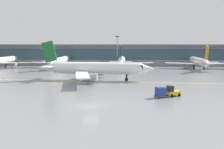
# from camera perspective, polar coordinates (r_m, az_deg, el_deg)

# --- Properties ---
(ground_plane) EXTENTS (400.00, 400.00, 0.00)m
(ground_plane) POSITION_cam_1_polar(r_m,az_deg,el_deg) (41.03, -4.99, -7.12)
(ground_plane) COLOR gray
(taxiway_centreline_stripe) EXTENTS (109.74, 8.33, 0.01)m
(taxiway_centreline_stripe) POSITION_cam_1_polar(r_m,az_deg,el_deg) (66.78, -3.72, -1.56)
(taxiway_centreline_stripe) COLOR yellow
(taxiway_centreline_stripe) RESTS_ON ground_plane
(terminal_concourse) EXTENTS (169.87, 11.00, 9.60)m
(terminal_concourse) POSITION_cam_1_polar(r_m,az_deg,el_deg) (121.75, 0.51, 4.71)
(terminal_concourse) COLOR #8C939E
(terminal_concourse) RESTS_ON ground_plane
(gate_airplane_0) EXTENTS (26.64, 28.64, 9.49)m
(gate_airplane_0) POSITION_cam_1_polar(r_m,az_deg,el_deg) (114.13, -23.75, 2.90)
(gate_airplane_0) COLOR silver
(gate_airplane_0) RESTS_ON ground_plane
(gate_airplane_1) EXTENTS (26.66, 28.59, 9.49)m
(gate_airplane_1) POSITION_cam_1_polar(r_m,az_deg,el_deg) (106.25, -11.67, 3.09)
(gate_airplane_1) COLOR white
(gate_airplane_1) RESTS_ON ground_plane
(gate_airplane_2) EXTENTS (26.66, 28.57, 9.49)m
(gate_airplane_2) POSITION_cam_1_polar(r_m,az_deg,el_deg) (103.30, 2.21, 3.12)
(gate_airplane_2) COLOR silver
(gate_airplane_2) RESTS_ON ground_plane
(gate_airplane_3) EXTENTS (26.65, 28.63, 9.49)m
(gate_airplane_3) POSITION_cam_1_polar(r_m,az_deg,el_deg) (105.97, 19.09, 2.83)
(gate_airplane_3) COLOR white
(gate_airplane_3) RESTS_ON ground_plane
(taxiing_regional_jet) EXTENTS (32.77, 30.39, 10.85)m
(taxiing_regional_jet) POSITION_cam_1_polar(r_m,az_deg,el_deg) (68.42, -3.89, 1.39)
(taxiing_regional_jet) COLOR white
(taxiing_regional_jet) RESTS_ON ground_plane
(baggage_tug) EXTENTS (2.95, 2.48, 2.10)m
(baggage_tug) POSITION_cam_1_polar(r_m,az_deg,el_deg) (49.19, 13.61, -3.84)
(baggage_tug) COLOR yellow
(baggage_tug) RESTS_ON ground_plane
(cargo_dolly_lead) EXTENTS (2.60, 2.38, 1.94)m
(cargo_dolly_lead) POSITION_cam_1_polar(r_m,az_deg,el_deg) (47.60, 11.01, -3.94)
(cargo_dolly_lead) COLOR #595B60
(cargo_dolly_lead) RESTS_ON ground_plane
(apron_light_mast_1) EXTENTS (1.80, 0.36, 13.33)m
(apron_light_mast_1) POSITION_cam_1_polar(r_m,az_deg,el_deg) (113.48, 1.20, 5.76)
(apron_light_mast_1) COLOR gray
(apron_light_mast_1) RESTS_ON ground_plane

